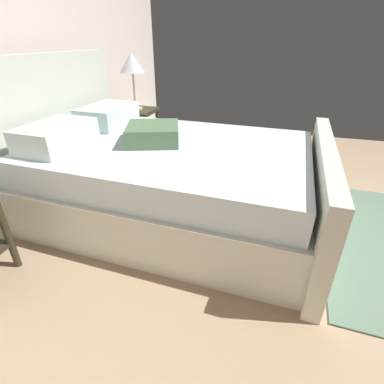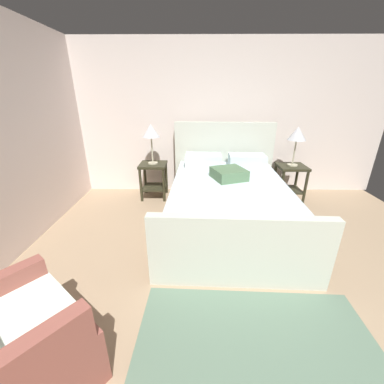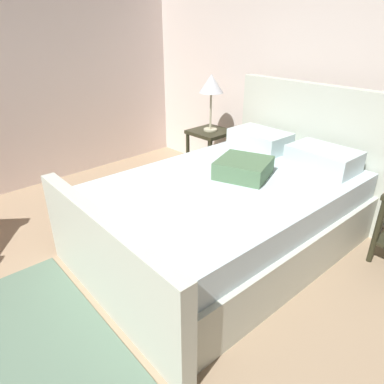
# 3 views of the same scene
# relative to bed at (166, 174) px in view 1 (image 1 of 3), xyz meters

# --- Properties ---
(wall_back) EXTENTS (5.26, 0.12, 2.51)m
(wall_back) POSITION_rel_bed_xyz_m (0.16, 1.32, 0.90)
(wall_back) COLOR silver
(wall_back) RESTS_ON ground
(bed) EXTENTS (1.74, 2.41, 1.26)m
(bed) POSITION_rel_bed_xyz_m (0.00, 0.00, 0.00)
(bed) COLOR beige
(bed) RESTS_ON ground
(nightstand_right) EXTENTS (0.44, 0.44, 0.60)m
(nightstand_right) POSITION_rel_bed_xyz_m (1.14, 0.81, 0.05)
(nightstand_right) COLOR #2A291A
(nightstand_right) RESTS_ON ground
(table_lamp_right) EXTENTS (0.28, 0.28, 0.62)m
(table_lamp_right) POSITION_rel_bed_xyz_m (1.14, 0.81, 0.74)
(table_lamp_right) COLOR #B7B293
(table_lamp_right) RESTS_ON nightstand_right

